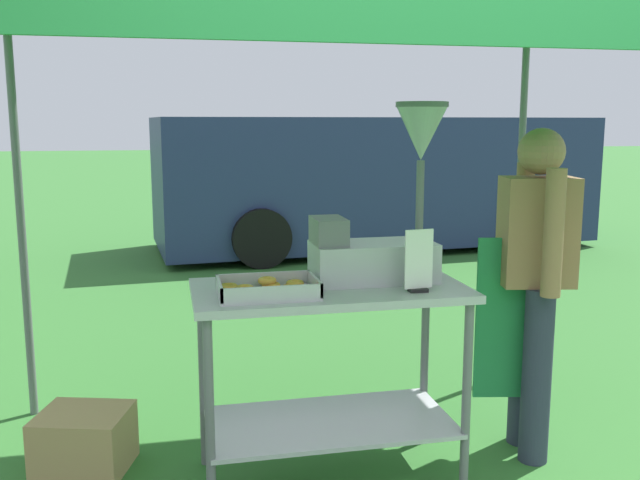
{
  "coord_description": "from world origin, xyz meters",
  "views": [
    {
      "loc": [
        -0.96,
        -1.58,
        1.64
      ],
      "look_at": [
        -0.27,
        1.59,
        1.09
      ],
      "focal_mm": 39.4,
      "sensor_mm": 36.0,
      "label": 1
    }
  ],
  "objects_px": {
    "menu_sign": "(419,265)",
    "vendor": "(534,276)",
    "stall_canopy": "(325,20)",
    "donut_cart": "(329,340)",
    "van_navy": "(375,180)",
    "donut_fryer": "(384,220)",
    "supply_crate": "(84,441)",
    "donut_tray": "(269,290)"
  },
  "relations": [
    {
      "from": "stall_canopy",
      "to": "supply_crate",
      "type": "bearing_deg",
      "value": 168.61
    },
    {
      "from": "donut_tray",
      "to": "menu_sign",
      "type": "xyz_separation_m",
      "value": [
        0.64,
        -0.08,
        0.09
      ]
    },
    {
      "from": "supply_crate",
      "to": "menu_sign",
      "type": "bearing_deg",
      "value": -18.75
    },
    {
      "from": "stall_canopy",
      "to": "supply_crate",
      "type": "height_order",
      "value": "stall_canopy"
    },
    {
      "from": "donut_cart",
      "to": "van_navy",
      "type": "distance_m",
      "value": 6.23
    },
    {
      "from": "stall_canopy",
      "to": "donut_cart",
      "type": "height_order",
      "value": "stall_canopy"
    },
    {
      "from": "van_navy",
      "to": "stall_canopy",
      "type": "bearing_deg",
      "value": -108.95
    },
    {
      "from": "supply_crate",
      "to": "vendor",
      "type": "bearing_deg",
      "value": -7.26
    },
    {
      "from": "vendor",
      "to": "supply_crate",
      "type": "height_order",
      "value": "vendor"
    },
    {
      "from": "donut_fryer",
      "to": "van_navy",
      "type": "relative_size",
      "value": 0.14
    },
    {
      "from": "stall_canopy",
      "to": "donut_cart",
      "type": "bearing_deg",
      "value": -90.0
    },
    {
      "from": "stall_canopy",
      "to": "donut_cart",
      "type": "relative_size",
      "value": 2.59
    },
    {
      "from": "donut_fryer",
      "to": "donut_cart",
      "type": "bearing_deg",
      "value": -165.43
    },
    {
      "from": "stall_canopy",
      "to": "menu_sign",
      "type": "distance_m",
      "value": 1.13
    },
    {
      "from": "donut_cart",
      "to": "donut_tray",
      "type": "bearing_deg",
      "value": -161.08
    },
    {
      "from": "menu_sign",
      "to": "vendor",
      "type": "bearing_deg",
      "value": 18.55
    },
    {
      "from": "vendor",
      "to": "supply_crate",
      "type": "relative_size",
      "value": 3.28
    },
    {
      "from": "vendor",
      "to": "supply_crate",
      "type": "bearing_deg",
      "value": 172.74
    },
    {
      "from": "donut_tray",
      "to": "vendor",
      "type": "distance_m",
      "value": 1.32
    },
    {
      "from": "stall_canopy",
      "to": "donut_fryer",
      "type": "distance_m",
      "value": 0.92
    },
    {
      "from": "donut_fryer",
      "to": "stall_canopy",
      "type": "bearing_deg",
      "value": 174.14
    },
    {
      "from": "supply_crate",
      "to": "stall_canopy",
      "type": "bearing_deg",
      "value": -11.39
    },
    {
      "from": "vendor",
      "to": "donut_tray",
      "type": "bearing_deg",
      "value": -173.52
    },
    {
      "from": "menu_sign",
      "to": "supply_crate",
      "type": "bearing_deg",
      "value": 161.25
    },
    {
      "from": "vendor",
      "to": "supply_crate",
      "type": "xyz_separation_m",
      "value": [
        -2.15,
        0.27,
        -0.76
      ]
    },
    {
      "from": "menu_sign",
      "to": "vendor",
      "type": "distance_m",
      "value": 0.72
    },
    {
      "from": "vendor",
      "to": "van_navy",
      "type": "distance_m",
      "value": 5.93
    },
    {
      "from": "donut_cart",
      "to": "supply_crate",
      "type": "height_order",
      "value": "donut_cart"
    },
    {
      "from": "donut_fryer",
      "to": "menu_sign",
      "type": "xyz_separation_m",
      "value": [
        0.08,
        -0.25,
        -0.16
      ]
    },
    {
      "from": "menu_sign",
      "to": "van_navy",
      "type": "distance_m",
      "value": 6.3
    },
    {
      "from": "van_navy",
      "to": "donut_fryer",
      "type": "bearing_deg",
      "value": -106.44
    },
    {
      "from": "van_navy",
      "to": "menu_sign",
      "type": "bearing_deg",
      "value": -105.1
    },
    {
      "from": "donut_tray",
      "to": "vendor",
      "type": "height_order",
      "value": "vendor"
    },
    {
      "from": "stall_canopy",
      "to": "vendor",
      "type": "height_order",
      "value": "stall_canopy"
    },
    {
      "from": "stall_canopy",
      "to": "donut_tray",
      "type": "bearing_deg",
      "value": -145.58
    },
    {
      "from": "menu_sign",
      "to": "van_navy",
      "type": "relative_size",
      "value": 0.05
    },
    {
      "from": "donut_fryer",
      "to": "vendor",
      "type": "relative_size",
      "value": 0.51
    },
    {
      "from": "donut_cart",
      "to": "vendor",
      "type": "height_order",
      "value": "vendor"
    },
    {
      "from": "van_navy",
      "to": "donut_tray",
      "type": "bearing_deg",
      "value": -110.8
    },
    {
      "from": "stall_canopy",
      "to": "van_navy",
      "type": "bearing_deg",
      "value": 71.05
    },
    {
      "from": "stall_canopy",
      "to": "menu_sign",
      "type": "xyz_separation_m",
      "value": [
        0.35,
        -0.27,
        -1.04
      ]
    },
    {
      "from": "donut_tray",
      "to": "menu_sign",
      "type": "bearing_deg",
      "value": -6.85
    }
  ]
}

